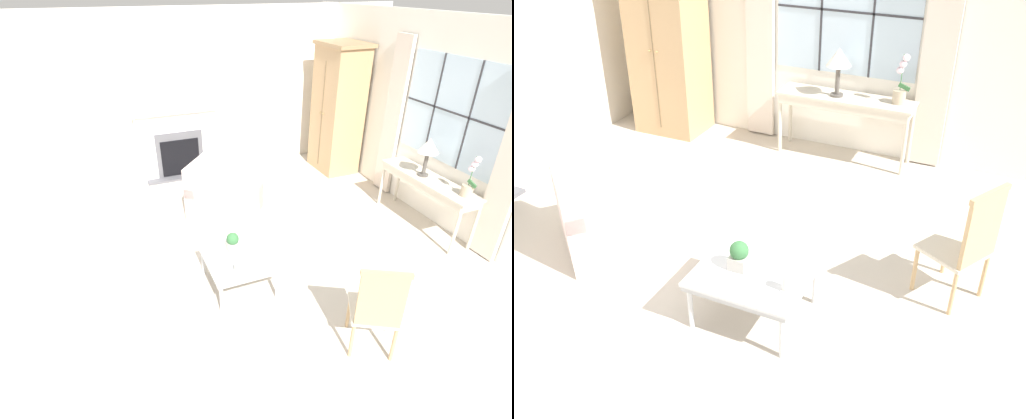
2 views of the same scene
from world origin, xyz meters
TOP-DOWN VIEW (x-y plane):
  - ground_plane at (0.00, 0.00)m, footprint 14.00×14.00m
  - wall_back_windowed at (0.00, 3.02)m, footprint 7.20×0.14m
  - armoire at (-2.15, 2.64)m, footprint 0.91×0.69m
  - console_table at (0.13, 2.74)m, footprint 1.57×0.40m
  - table_lamp at (0.03, 2.71)m, footprint 0.28×0.28m
  - potted_orchid at (0.72, 2.78)m, footprint 0.18×0.14m
  - armchair_upholstered at (-1.21, 0.15)m, footprint 1.26×1.26m
  - side_chair_wooden at (1.80, 0.64)m, footprint 0.60×0.60m
  - coffee_table at (0.41, -0.19)m, footprint 0.84×0.75m
  - potted_plant_small at (0.30, -0.22)m, footprint 0.14×0.14m
  - pillar_candle at (0.72, -0.31)m, footprint 0.10×0.10m

SIDE VIEW (x-z plane):
  - ground_plane at x=0.00m, z-range 0.00..0.00m
  - armchair_upholstered at x=-1.21m, z-range -0.15..0.73m
  - coffee_table at x=0.41m, z-range 0.17..0.60m
  - pillar_candle at x=0.72m, z-range 0.42..0.57m
  - potted_plant_small at x=0.30m, z-range 0.43..0.66m
  - side_chair_wooden at x=1.80m, z-range 0.05..1.09m
  - console_table at x=0.13m, z-range 0.29..1.04m
  - potted_orchid at x=0.72m, z-range 0.67..1.22m
  - armoire at x=-2.15m, z-range 0.01..2.27m
  - table_lamp at x=0.03m, z-range 0.90..1.44m
  - wall_back_windowed at x=0.00m, z-range -0.01..2.79m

